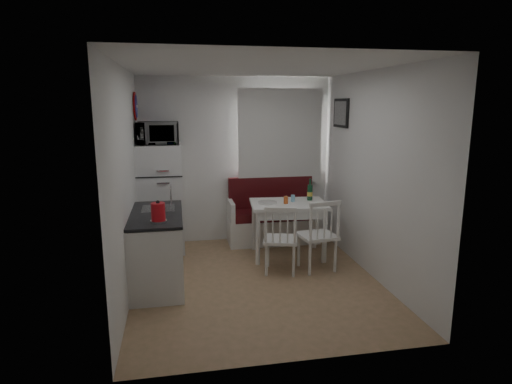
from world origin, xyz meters
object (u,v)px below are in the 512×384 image
kitchen_counter (158,248)px  fridge (161,198)px  wine_bottle (310,189)px  dining_table (288,209)px  bench (272,221)px  chair_left (283,232)px  microwave (158,133)px  kettle (158,212)px  chair_right (320,228)px

kitchen_counter → fridge: size_ratio=0.82×
wine_bottle → dining_table: bearing=-164.1°
dining_table → wine_bottle: (0.35, 0.10, 0.25)m
bench → kitchen_counter: bearing=-142.2°
dining_table → chair_left: chair_left is taller
microwave → chair_left: bearing=-37.8°
bench → dining_table: bench is taller
bench → kettle: size_ratio=5.87×
kitchen_counter → fridge: bearing=89.1°
chair_right → microwave: size_ratio=0.89×
wine_bottle → chair_left: bearing=-128.1°
dining_table → fridge: bearing=167.4°
bench → wine_bottle: size_ratio=4.51×
dining_table → wine_bottle: 0.44m
wine_bottle → kettle: bearing=-150.4°
kitchen_counter → chair_left: size_ratio=2.49×
bench → fridge: 1.79m
dining_table → fridge: size_ratio=0.70×
kitchen_counter → microwave: microwave is taller
kitchen_counter → dining_table: 1.95m
kitchen_counter → chair_right: size_ratio=2.53×
dining_table → microwave: microwave is taller
kettle → microwave: bearing=91.0°
microwave → wine_bottle: (2.15, -0.44, -0.82)m
kitchen_counter → bench: 2.22m
chair_left → kitchen_counter: bearing=-164.3°
bench → kettle: 2.57m
fridge → chair_right: bearing=-31.5°
bench → wine_bottle: wine_bottle is taller
chair_right → microwave: bearing=141.5°
chair_left → bench: bearing=98.5°
microwave → chair_right: bearing=-30.5°
chair_right → dining_table: bearing=102.5°
dining_table → kettle: size_ratio=4.62×
bench → fridge: (-1.73, -0.11, 0.47)m
fridge → chair_left: bearing=-39.0°
dining_table → chair_left: size_ratio=2.14×
kitchen_counter → kettle: bearing=-83.7°
bench → microwave: 2.25m
bench → dining_table: bearing=-84.2°
fridge → microwave: size_ratio=2.75×
microwave → fridge: bearing=90.0°
kitchen_counter → kettle: kitchen_counter is taller
chair_left → fridge: bearing=157.0°
kitchen_counter → chair_left: bearing=-0.3°
chair_right → wine_bottle: (0.10, 0.77, 0.36)m
bench → chair_left: 1.40m
dining_table → kitchen_counter: bearing=-154.7°
kitchen_counter → fridge: 1.29m
dining_table → chair_right: (0.25, -0.67, -0.11)m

